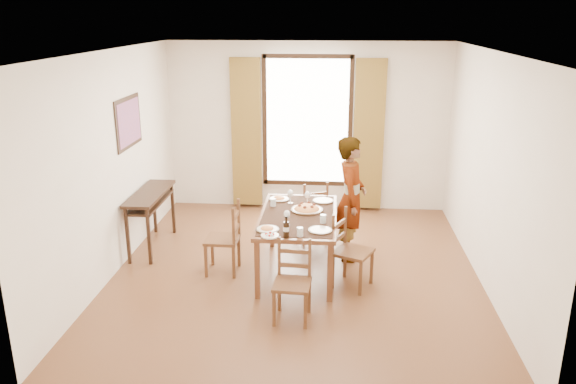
# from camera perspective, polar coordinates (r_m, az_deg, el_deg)

# --- Properties ---
(ground) EXTENTS (5.00, 5.00, 0.00)m
(ground) POSITION_cam_1_polar(r_m,az_deg,el_deg) (7.15, 0.82, -8.03)
(ground) COLOR #57331B
(ground) RESTS_ON ground
(room_shell) EXTENTS (4.60, 5.10, 2.74)m
(room_shell) POSITION_cam_1_polar(r_m,az_deg,el_deg) (6.75, 0.92, 4.33)
(room_shell) COLOR white
(room_shell) RESTS_ON ground
(console_table) EXTENTS (0.38, 1.20, 0.80)m
(console_table) POSITION_cam_1_polar(r_m,az_deg,el_deg) (7.83, -13.83, -0.83)
(console_table) COLOR black
(console_table) RESTS_ON ground
(dining_table) EXTENTS (0.93, 1.61, 0.76)m
(dining_table) POSITION_cam_1_polar(r_m,az_deg,el_deg) (6.89, 1.03, -2.82)
(dining_table) COLOR brown
(dining_table) RESTS_ON ground
(chair_west) EXTENTS (0.41, 0.41, 0.91)m
(chair_west) POSITION_cam_1_polar(r_m,az_deg,el_deg) (7.01, -6.42, -4.88)
(chair_west) COLOR brown
(chair_west) RESTS_ON ground
(chair_north) EXTENTS (0.52, 0.52, 0.89)m
(chair_north) POSITION_cam_1_polar(r_m,az_deg,el_deg) (7.95, 2.44, -2.10)
(chair_north) COLOR brown
(chair_north) RESTS_ON ground
(chair_south) EXTENTS (0.40, 0.40, 0.86)m
(chair_south) POSITION_cam_1_polar(r_m,az_deg,el_deg) (5.96, 0.46, -9.29)
(chair_south) COLOR brown
(chair_south) RESTS_ON ground
(chair_east) EXTENTS (0.54, 0.54, 0.92)m
(chair_east) POSITION_cam_1_polar(r_m,az_deg,el_deg) (6.67, 6.35, -6.09)
(chair_east) COLOR brown
(chair_east) RESTS_ON ground
(man) EXTENTS (0.66, 0.49, 1.63)m
(man) POSITION_cam_1_polar(r_m,az_deg,el_deg) (7.30, 6.41, -0.69)
(man) COLOR gray
(man) RESTS_ON ground
(plate_sw) EXTENTS (0.27, 0.27, 0.05)m
(plate_sw) POSITION_cam_1_polar(r_m,az_deg,el_deg) (6.37, -2.12, -3.67)
(plate_sw) COLOR silver
(plate_sw) RESTS_ON dining_table
(plate_se) EXTENTS (0.27, 0.27, 0.05)m
(plate_se) POSITION_cam_1_polar(r_m,az_deg,el_deg) (6.35, 3.29, -3.76)
(plate_se) COLOR silver
(plate_se) RESTS_ON dining_table
(plate_nw) EXTENTS (0.27, 0.27, 0.05)m
(plate_nw) POSITION_cam_1_polar(r_m,az_deg,el_deg) (7.39, -0.93, -0.59)
(plate_nw) COLOR silver
(plate_nw) RESTS_ON dining_table
(plate_ne) EXTENTS (0.27, 0.27, 0.05)m
(plate_ne) POSITION_cam_1_polar(r_m,az_deg,el_deg) (7.34, 3.59, -0.76)
(plate_ne) COLOR silver
(plate_ne) RESTS_ON dining_table
(pasta_platter) EXTENTS (0.40, 0.40, 0.10)m
(pasta_platter) POSITION_cam_1_polar(r_m,az_deg,el_deg) (6.97, 1.92, -1.54)
(pasta_platter) COLOR #BA3617
(pasta_platter) RESTS_ON dining_table
(caprese_plate) EXTENTS (0.20, 0.20, 0.04)m
(caprese_plate) POSITION_cam_1_polar(r_m,az_deg,el_deg) (6.21, -1.86, -4.34)
(caprese_plate) COLOR silver
(caprese_plate) RESTS_ON dining_table
(wine_glass_a) EXTENTS (0.08, 0.08, 0.18)m
(wine_glass_a) POSITION_cam_1_polar(r_m,az_deg,el_deg) (6.49, -0.11, -2.62)
(wine_glass_a) COLOR white
(wine_glass_a) RESTS_ON dining_table
(wine_glass_b) EXTENTS (0.08, 0.08, 0.18)m
(wine_glass_b) POSITION_cam_1_polar(r_m,az_deg,el_deg) (7.17, 1.99, -0.63)
(wine_glass_b) COLOR white
(wine_glass_b) RESTS_ON dining_table
(wine_glass_c) EXTENTS (0.08, 0.08, 0.18)m
(wine_glass_c) POSITION_cam_1_polar(r_m,az_deg,el_deg) (7.24, 0.24, -0.45)
(wine_glass_c) COLOR white
(wine_glass_c) RESTS_ON dining_table
(tumbler_a) EXTENTS (0.07, 0.07, 0.10)m
(tumbler_a) POSITION_cam_1_polar(r_m,az_deg,el_deg) (6.59, 3.58, -2.73)
(tumbler_a) COLOR silver
(tumbler_a) RESTS_ON dining_table
(tumbler_b) EXTENTS (0.07, 0.07, 0.10)m
(tumbler_b) POSITION_cam_1_polar(r_m,az_deg,el_deg) (7.14, -1.51, -1.06)
(tumbler_b) COLOR silver
(tumbler_b) RESTS_ON dining_table
(tumbler_c) EXTENTS (0.07, 0.07, 0.10)m
(tumbler_c) POSITION_cam_1_polar(r_m,az_deg,el_deg) (6.19, 1.23, -4.08)
(tumbler_c) COLOR silver
(tumbler_c) RESTS_ON dining_table
(wine_bottle) EXTENTS (0.07, 0.07, 0.25)m
(wine_bottle) POSITION_cam_1_polar(r_m,az_deg,el_deg) (6.13, -0.18, -3.55)
(wine_bottle) COLOR black
(wine_bottle) RESTS_ON dining_table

